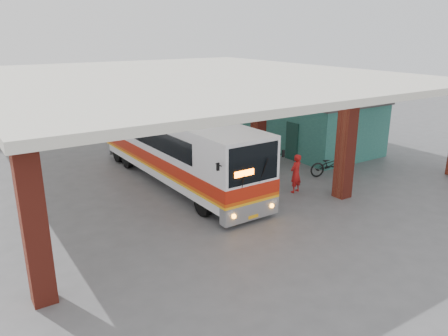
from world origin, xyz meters
name	(u,v)px	position (x,y,z in m)	size (l,w,h in m)	color
ground	(245,190)	(0.00, 0.00, 0.00)	(90.00, 90.00, 0.00)	#515154
brick_columns	(213,121)	(1.43, 5.00, 2.17)	(20.10, 21.60, 4.35)	maroon
canopy_roof	(184,76)	(0.50, 6.50, 4.50)	(21.00, 23.00, 0.30)	silver
shop_building	(307,123)	(7.49, 4.00, 1.56)	(5.20, 8.20, 3.11)	#296860
coach_bus	(176,147)	(-2.09, 2.65, 1.72)	(2.72, 11.92, 3.46)	white
motorcycle	(330,165)	(4.70, -0.68, 0.57)	(0.76, 2.17, 1.14)	black
pedestrian	(296,173)	(1.69, -1.46, 0.87)	(0.63, 0.42, 1.74)	red
red_chair	(258,142)	(5.09, 5.67, 0.35)	(0.47, 0.47, 0.76)	red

